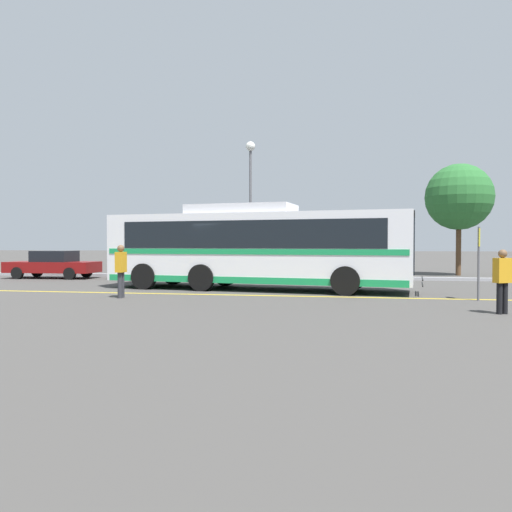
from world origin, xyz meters
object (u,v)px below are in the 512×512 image
object	(u,v)px
parked_car_0	(53,264)
bus_stop_sign	(479,254)
transit_bus	(256,246)
pedestrian_0	(121,268)
pedestrian_1	(502,278)
parked_car_2	(283,266)
street_lamp	(250,181)
parked_car_1	(162,265)
tree_0	(459,197)

from	to	relation	value
parked_car_0	bus_stop_sign	bearing A→B (deg)	-111.64
parked_car_0	transit_bus	bearing A→B (deg)	-112.76
transit_bus	parked_car_0	distance (m)	12.21
transit_bus	pedestrian_0	size ratio (longest dim) A/B	7.01
pedestrian_0	bus_stop_sign	xyz separation A→B (m)	(11.22, 1.25, 0.47)
transit_bus	bus_stop_sign	distance (m)	7.86
parked_car_0	pedestrian_1	xyz separation A→B (m)	(18.59, -9.98, 0.20)
transit_bus	bus_stop_sign	xyz separation A→B (m)	(7.45, -2.48, -0.22)
parked_car_2	street_lamp	distance (m)	5.79
parked_car_1	street_lamp	xyz separation A→B (m)	(3.98, 2.76, 4.42)
parked_car_2	tree_0	bearing A→B (deg)	-56.46
parked_car_0	bus_stop_sign	distance (m)	20.03
transit_bus	parked_car_0	world-z (taller)	transit_bus
pedestrian_1	bus_stop_sign	bearing A→B (deg)	-122.15
parked_car_0	tree_0	size ratio (longest dim) A/B	0.74
parked_car_0	parked_car_2	xyz separation A→B (m)	(11.85, 0.02, 0.02)
parked_car_1	transit_bus	bearing A→B (deg)	-127.20
street_lamp	tree_0	distance (m)	11.61
transit_bus	street_lamp	size ratio (longest dim) A/B	1.66
street_lamp	tree_0	bearing A→B (deg)	14.48
parked_car_1	pedestrian_1	distance (m)	16.48
tree_0	transit_bus	bearing A→B (deg)	-132.66
parked_car_0	street_lamp	distance (m)	11.10
tree_0	bus_stop_sign	bearing A→B (deg)	-99.40
bus_stop_sign	street_lamp	distance (m)	14.00
transit_bus	parked_car_2	bearing A→B (deg)	-179.02
pedestrian_1	bus_stop_sign	world-z (taller)	bus_stop_sign
parked_car_2	bus_stop_sign	world-z (taller)	bus_stop_sign
transit_bus	parked_car_1	distance (m)	7.41
pedestrian_0	street_lamp	xyz separation A→B (m)	(2.13, 11.24, 4.16)
parked_car_1	tree_0	size ratio (longest dim) A/B	0.79
transit_bus	parked_car_1	world-z (taller)	transit_bus
parked_car_1	parked_car_2	bearing A→B (deg)	-89.86
pedestrian_0	tree_0	distance (m)	19.73
transit_bus	tree_0	distance (m)	14.40
parked_car_2	pedestrian_0	size ratio (longest dim) A/B	2.74
bus_stop_sign	street_lamp	xyz separation A→B (m)	(-9.09, 9.99, 3.69)
parked_car_0	pedestrian_0	world-z (taller)	pedestrian_0
pedestrian_1	tree_0	distance (m)	16.49
pedestrian_0	tree_0	bearing A→B (deg)	138.03
street_lamp	bus_stop_sign	bearing A→B (deg)	-47.71
parked_car_2	tree_0	distance (m)	11.45
pedestrian_1	street_lamp	xyz separation A→B (m)	(-8.88, 13.06, 4.22)
street_lamp	parked_car_1	bearing A→B (deg)	-145.24
transit_bus	parked_car_1	xyz separation A→B (m)	(-5.62, 4.74, -0.94)
pedestrian_1	parked_car_2	bearing A→B (deg)	-84.42
pedestrian_0	tree_0	size ratio (longest dim) A/B	0.28
tree_0	parked_car_0	bearing A→B (deg)	-164.04
transit_bus	parked_car_2	distance (m)	4.57
pedestrian_0	pedestrian_1	distance (m)	11.17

